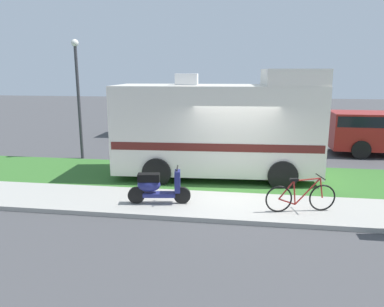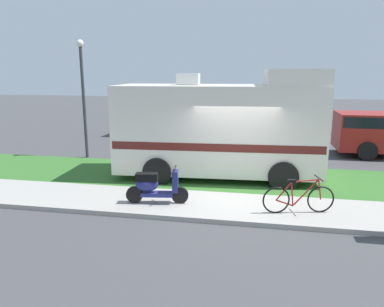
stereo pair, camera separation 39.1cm
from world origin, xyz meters
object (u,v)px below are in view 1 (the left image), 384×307
object	(u,v)px
scooter	(157,186)
pickup_truck_near	(383,132)
pickup_truck_far	(156,118)
bicycle	(301,197)
motorhome_rv	(220,127)
street_lamp_post	(78,89)

from	to	relation	value
scooter	pickup_truck_near	size ratio (longest dim) A/B	0.29
pickup_truck_near	pickup_truck_far	xyz separation A→B (m)	(-10.65, 3.29, 0.01)
scooter	pickup_truck_far	xyz separation A→B (m)	(-2.67, 10.78, 0.40)
pickup_truck_far	scooter	bearing A→B (deg)	-76.09
bicycle	pickup_truck_far	size ratio (longest dim) A/B	0.32
scooter	pickup_truck_far	bearing A→B (deg)	103.91
motorhome_rv	street_lamp_post	bearing A→B (deg)	161.38
scooter	street_lamp_post	distance (m)	7.00
pickup_truck_far	street_lamp_post	bearing A→B (deg)	-106.36
bicycle	pickup_truck_far	distance (m)	12.51
scooter	street_lamp_post	world-z (taller)	street_lamp_post
scooter	pickup_truck_near	world-z (taller)	pickup_truck_near
pickup_truck_near	pickup_truck_far	size ratio (longest dim) A/B	1.05
motorhome_rv	scooter	xyz separation A→B (m)	(-1.39, -3.04, -1.12)
bicycle	scooter	bearing A→B (deg)	179.51
pickup_truck_far	motorhome_rv	bearing A→B (deg)	-62.31
bicycle	street_lamp_post	distance (m)	9.71
pickup_truck_near	pickup_truck_far	world-z (taller)	pickup_truck_far
street_lamp_post	pickup_truck_near	bearing A→B (deg)	11.47
motorhome_rv	bicycle	distance (m)	3.98
pickup_truck_far	bicycle	bearing A→B (deg)	-59.83
scooter	pickup_truck_near	xyz separation A→B (m)	(7.98, 7.49, 0.38)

